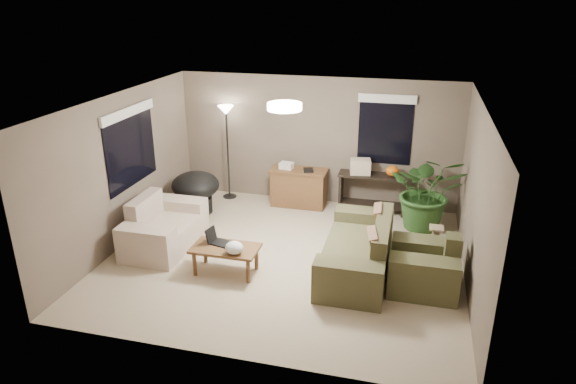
% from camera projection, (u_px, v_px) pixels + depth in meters
% --- Properties ---
extents(room_shell, '(5.50, 5.50, 5.50)m').
position_uv_depth(room_shell, '(285.00, 184.00, 7.77)').
color(room_shell, tan).
rests_on(room_shell, ground).
extents(main_sofa, '(0.95, 2.20, 0.85)m').
position_uv_depth(main_sofa, '(360.00, 252.00, 7.76)').
color(main_sofa, '#4D4B2E').
rests_on(main_sofa, ground).
extents(throw_pillows, '(0.31, 1.37, 0.47)m').
position_uv_depth(throw_pillows, '(378.00, 233.00, 7.57)').
color(throw_pillows, '#8C7251').
rests_on(throw_pillows, main_sofa).
extents(loveseat, '(0.90, 1.60, 0.85)m').
position_uv_depth(loveseat, '(163.00, 229.00, 8.52)').
color(loveseat, beige).
rests_on(loveseat, ground).
extents(armchair, '(0.95, 1.00, 0.85)m').
position_uv_depth(armchair, '(425.00, 268.00, 7.31)').
color(armchair, brown).
rests_on(armchair, ground).
extents(coffee_table, '(1.00, 0.55, 0.42)m').
position_uv_depth(coffee_table, '(225.00, 251.00, 7.67)').
color(coffee_table, brown).
rests_on(coffee_table, ground).
extents(laptop, '(0.40, 0.30, 0.24)m').
position_uv_depth(laptop, '(217.00, 239.00, 7.75)').
color(laptop, black).
rests_on(laptop, coffee_table).
extents(plastic_bag, '(0.27, 0.24, 0.19)m').
position_uv_depth(plastic_bag, '(234.00, 248.00, 7.43)').
color(plastic_bag, white).
rests_on(plastic_bag, coffee_table).
extents(desk, '(1.10, 0.50, 0.75)m').
position_uv_depth(desk, '(299.00, 187.00, 10.09)').
color(desk, brown).
rests_on(desk, ground).
extents(desk_papers, '(0.70, 0.30, 0.12)m').
position_uv_depth(desk_papers, '(291.00, 167.00, 9.97)').
color(desk_papers, silver).
rests_on(desk_papers, desk).
extents(console_table, '(1.30, 0.40, 0.75)m').
position_uv_depth(console_table, '(372.00, 190.00, 9.80)').
color(console_table, black).
rests_on(console_table, ground).
extents(pumpkin, '(0.28, 0.28, 0.20)m').
position_uv_depth(pumpkin, '(392.00, 171.00, 9.57)').
color(pumpkin, orange).
rests_on(pumpkin, console_table).
extents(cardboard_box, '(0.42, 0.34, 0.28)m').
position_uv_depth(cardboard_box, '(360.00, 166.00, 9.69)').
color(cardboard_box, beige).
rests_on(cardboard_box, console_table).
extents(papasan_chair, '(1.19, 1.19, 0.80)m').
position_uv_depth(papasan_chair, '(196.00, 189.00, 9.76)').
color(papasan_chair, black).
rests_on(papasan_chair, ground).
extents(floor_lamp, '(0.32, 0.32, 1.91)m').
position_uv_depth(floor_lamp, '(226.00, 121.00, 10.07)').
color(floor_lamp, black).
rests_on(floor_lamp, ground).
extents(ceiling_fixture, '(0.50, 0.50, 0.10)m').
position_uv_depth(ceiling_fixture, '(285.00, 107.00, 7.33)').
color(ceiling_fixture, white).
rests_on(ceiling_fixture, room_shell).
extents(houseplant, '(1.28, 1.42, 1.11)m').
position_uv_depth(houseplant, '(427.00, 199.00, 9.05)').
color(houseplant, '#2D5923').
rests_on(houseplant, ground).
extents(cat_scratching_post, '(0.32, 0.32, 0.50)m').
position_uv_depth(cat_scratching_post, '(435.00, 243.00, 8.22)').
color(cat_scratching_post, tan).
rests_on(cat_scratching_post, ground).
extents(window_left, '(0.05, 1.56, 1.33)m').
position_uv_depth(window_left, '(130.00, 134.00, 8.47)').
color(window_left, black).
rests_on(window_left, room_shell).
extents(window_back, '(1.06, 0.05, 1.33)m').
position_uv_depth(window_back, '(386.00, 118.00, 9.51)').
color(window_back, black).
rests_on(window_back, room_shell).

